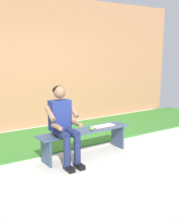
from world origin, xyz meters
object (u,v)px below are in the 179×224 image
at_px(bench_near, 85,136).
at_px(book_open, 104,126).
at_px(apple, 92,128).
at_px(person_seated, 63,122).

distance_m(bench_near, book_open, 0.42).
distance_m(bench_near, apple, 0.19).
bearing_deg(book_open, apple, 14.50).
distance_m(person_seated, book_open, 0.90).
height_order(apple, book_open, apple).
distance_m(person_seated, apple, 0.58).
distance_m(bench_near, person_seated, 0.59).
bearing_deg(bench_near, apple, 130.84).
relative_size(bench_near, apple, 23.19).
xyz_separation_m(bench_near, apple, (-0.08, 0.09, 0.15)).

